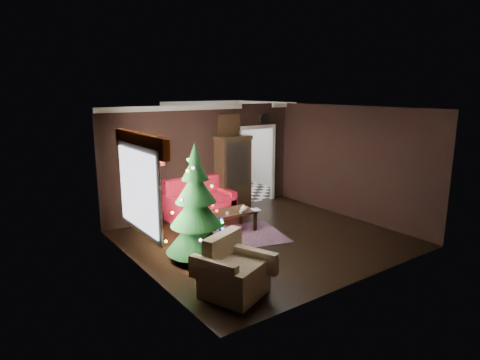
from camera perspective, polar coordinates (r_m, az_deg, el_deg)
floor at (r=8.99m, az=3.37°, el=-8.19°), size 5.50×5.50×0.00m
ceiling at (r=8.42m, az=3.62°, el=9.93°), size 5.50×5.50×0.00m
wall_back at (r=10.62m, az=-5.03°, el=2.84°), size 5.50×0.00×5.50m
wall_front at (r=6.89m, az=16.68°, el=-2.96°), size 5.50×0.00×5.50m
wall_left at (r=7.23m, az=-13.72°, el=-2.07°), size 0.00×5.50×5.50m
wall_right at (r=10.52m, az=15.23°, el=2.35°), size 0.00×5.50×5.50m
doorway at (r=11.62m, az=2.24°, el=1.97°), size 1.10×0.10×2.10m
left_window at (r=7.41m, az=-14.04°, el=-1.33°), size 0.05×1.60×1.40m
valance at (r=7.30m, az=-13.79°, el=5.02°), size 0.12×2.10×0.35m
kitchen_floor at (r=13.04m, az=-1.84°, el=-1.59°), size 3.00×3.00×0.00m
kitchen_window at (r=13.95m, az=-5.22°, el=6.39°), size 0.70×0.06×0.70m
rug at (r=9.09m, az=-0.74°, el=-7.89°), size 2.45×2.03×0.01m
loveseat at (r=10.24m, az=-5.58°, el=-2.70°), size 1.70×0.90×1.00m
curio_cabinet at (r=10.91m, az=-0.98°, el=0.74°), size 0.90×0.45×1.90m
floor_lamp at (r=9.60m, az=-11.06°, el=-1.87°), size 0.34×0.34×1.82m
christmas_tree at (r=7.67m, az=-6.16°, el=-3.65°), size 1.52×1.52×2.24m
armchair at (r=6.52m, az=-0.83°, el=-12.10°), size 1.17×1.17×0.92m
coffee_table at (r=9.32m, az=-1.35°, el=-5.77°), size 1.11×0.71×0.48m
teapot at (r=9.16m, az=0.51°, el=-4.02°), size 0.20×0.20×0.15m
cup_a at (r=8.99m, az=-1.78°, el=-4.66°), size 0.09×0.09×0.06m
cup_b at (r=9.10m, az=0.12°, el=-4.44°), size 0.09×0.09×0.06m
book at (r=9.25m, az=1.74°, el=-3.57°), size 0.17×0.05×0.24m
wall_clock at (r=11.57m, az=3.43°, el=8.55°), size 0.32×0.32×0.06m
painting at (r=10.87m, az=-1.56°, el=7.62°), size 0.62×0.05×0.52m
kitchen_counter at (r=13.93m, az=-4.60°, el=1.19°), size 1.80×0.60×0.90m
kitchen_table at (r=12.55m, az=-2.23°, el=-0.40°), size 0.70×0.70×0.75m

